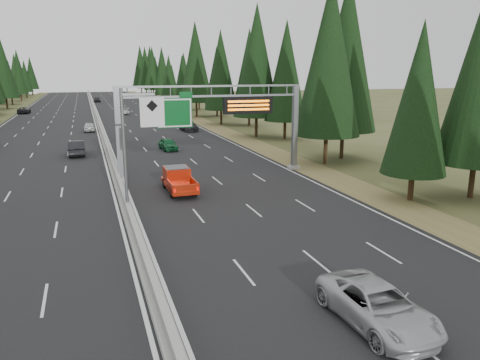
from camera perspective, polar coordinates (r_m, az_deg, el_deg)
name	(u,v)px	position (r m, az deg, el deg)	size (l,w,h in m)	color
road	(99,124)	(84.89, -16.85, 6.53)	(32.00, 260.00, 0.08)	black
shoulder_right	(199,121)	(87.19, -5.01, 7.20)	(3.60, 260.00, 0.06)	olive
median_barrier	(99,122)	(84.85, -16.86, 6.78)	(0.70, 260.00, 0.85)	gray
sign_gantry	(219,116)	(40.98, -2.55, 7.84)	(16.75, 0.98, 7.80)	slate
hov_sign_pole	(134,143)	(29.80, -12.85, 4.44)	(2.80, 0.50, 8.00)	slate
tree_row_right	(226,68)	(83.76, -1.78, 13.48)	(11.63, 242.68, 18.91)	black
silver_minivan	(377,305)	(18.19, 16.40, -14.46)	(2.45, 5.32, 1.48)	#AFB0B4
red_pickup	(178,178)	(36.13, -7.60, 0.24)	(1.94, 5.42, 1.77)	black
car_ahead_green	(168,144)	(55.04, -8.76, 4.35)	(1.62, 4.04, 1.38)	#13542A
car_ahead_dkred	(173,120)	(81.38, -8.13, 7.24)	(1.55, 4.43, 1.46)	#54190C
car_ahead_dkgrey	(188,126)	(72.49, -6.32, 6.60)	(2.16, 5.31, 1.54)	black
car_ahead_white	(123,111)	(102.25, -14.02, 8.14)	(2.20, 4.76, 1.32)	silver
car_ahead_far	(97,99)	(144.54, -17.06, 9.37)	(1.78, 4.42, 1.50)	black
car_onc_near	(76,148)	(53.98, -19.31, 3.72)	(1.70, 4.89, 1.61)	black
car_onc_white	(89,127)	(74.80, -17.91, 6.20)	(1.65, 4.11, 1.40)	#BDBDBD
car_onc_far	(24,110)	(111.53, -24.84, 7.73)	(2.29, 4.96, 1.38)	black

